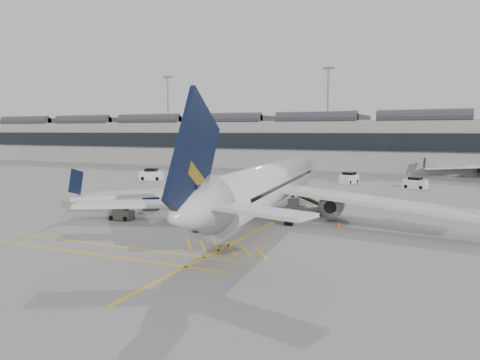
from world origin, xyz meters
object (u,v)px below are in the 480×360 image
at_px(baggage_cart_a, 254,207).
at_px(pushback_tug, 122,214).
at_px(belt_loader, 304,208).
at_px(ramp_agent_b, 229,204).
at_px(ramp_agent_a, 269,202).
at_px(airliner_main, 266,186).

distance_m(baggage_cart_a, pushback_tug, 13.33).
bearing_deg(baggage_cart_a, belt_loader, 27.15).
xyz_separation_m(ramp_agent_b, pushback_tug, (-7.93, -8.06, -0.35)).
relative_size(ramp_agent_a, pushback_tug, 0.83).
bearing_deg(belt_loader, ramp_agent_a, 169.55).
relative_size(belt_loader, pushback_tug, 2.21).
relative_size(belt_loader, ramp_agent_a, 2.67).
xyz_separation_m(baggage_cart_a, pushback_tug, (-11.13, -7.32, -0.40)).
distance_m(belt_loader, pushback_tug, 18.81).
xyz_separation_m(belt_loader, baggage_cart_a, (-4.33, -3.40, 0.35)).
distance_m(belt_loader, ramp_agent_b, 7.99).
relative_size(ramp_agent_b, pushback_tug, 0.77).
xyz_separation_m(airliner_main, belt_loader, (2.42, 4.94, -2.77)).
height_order(ramp_agent_a, ramp_agent_b, ramp_agent_a).
height_order(baggage_cart_a, ramp_agent_b, ramp_agent_b).
xyz_separation_m(belt_loader, ramp_agent_a, (-4.08, 0.18, 0.36)).
relative_size(airliner_main, belt_loader, 8.35).
relative_size(belt_loader, ramp_agent_b, 2.86).
bearing_deg(airliner_main, ramp_agent_a, 101.43).
bearing_deg(airliner_main, belt_loader, 57.37).
distance_m(baggage_cart_a, ramp_agent_b, 3.28).
relative_size(airliner_main, pushback_tug, 18.46).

